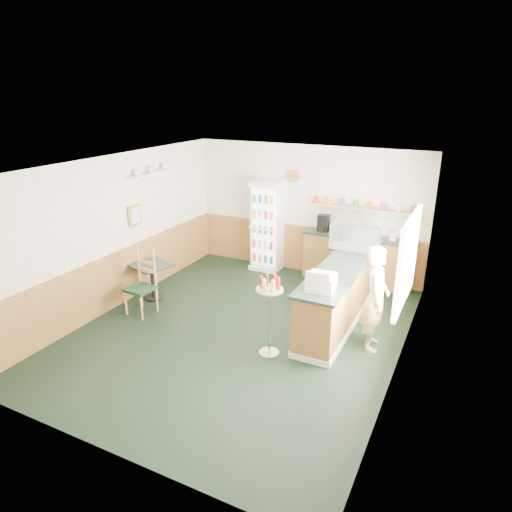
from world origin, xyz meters
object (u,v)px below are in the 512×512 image
Objects in this scene: condiment_stand at (270,305)px; cafe_table at (152,275)px; drinks_fridge at (267,226)px; display_case at (356,238)px; shopkeeper at (375,298)px; cash_register at (321,282)px; cafe_chair at (143,279)px.

condiment_stand reaches higher than cafe_table.
drinks_fridge reaches higher than display_case.
display_case is 1.11× the size of cafe_table.
shopkeeper is at bearing 1.37° from cafe_table.
cash_register is at bearing 110.40° from shopkeeper.
cafe_table is at bearing -156.00° from display_case.
shopkeeper is 3.95m from cafe_chair.
cafe_chair is at bearing -147.96° from display_case.
condiment_stand is at bearing 111.01° from shopkeeper.
shopkeeper is at bearing -38.81° from drinks_fridge.
cafe_chair is at bearing 86.02° from shopkeeper.
shopkeeper is (2.84, -2.28, -0.15)m from drinks_fridge.
display_case is 3.80m from cafe_table.
cafe_table is 0.54m from cafe_chair.
cash_register is at bearing 34.19° from condiment_stand.
cash_register reaches higher than cafe_table.
cafe_chair is (-3.20, -0.13, -0.51)m from cash_register.
cafe_chair is at bearing 177.11° from cash_register.
condiment_stand reaches higher than cafe_chair.
cafe_chair is (-2.57, 0.29, -0.19)m from condiment_stand.
cafe_table is (-4.10, -0.10, -0.34)m from shopkeeper.
cash_register is 0.33× the size of condiment_stand.
cafe_chair is (-1.06, -2.87, -0.35)m from drinks_fridge.
shopkeeper reaches higher than condiment_stand.
display_case reaches higher than cash_register.
shopkeeper is at bearing 27.67° from cash_register.
display_case is 2.42m from condiment_stand.
display_case is 0.53× the size of shopkeeper.
shopkeeper is 1.32× the size of condiment_stand.
shopkeeper is at bearing -63.69° from display_case.
cafe_table is at bearing 117.27° from cafe_chair.
drinks_fridge is 1.64× the size of cafe_chair.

